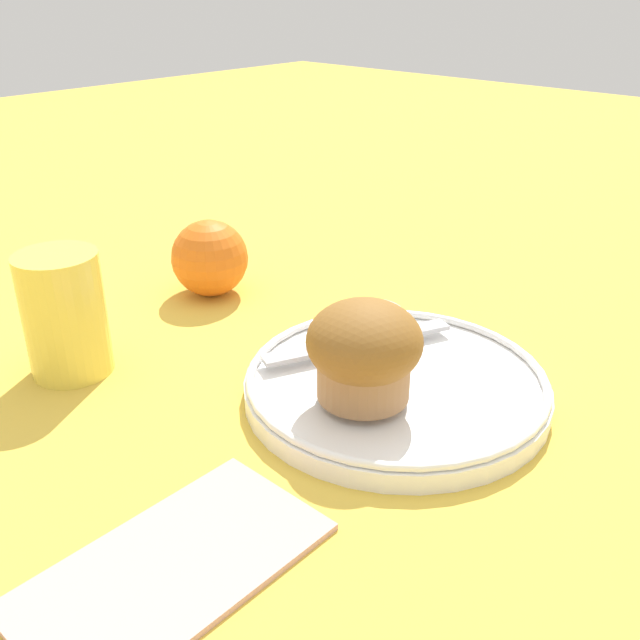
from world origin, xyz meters
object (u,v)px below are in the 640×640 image
butter_knife (359,342)px  orange_fruit (210,258)px  juice_glass (65,314)px  muffin (364,351)px

butter_knife → orange_fruit: (0.01, 0.19, 0.01)m
butter_knife → orange_fruit: 0.19m
juice_glass → orange_fruit: bearing=11.9°
muffin → butter_knife: size_ratio=0.52×
butter_knife → muffin: bearing=-113.8°
orange_fruit → juice_glass: (-0.17, -0.04, 0.01)m
orange_fruit → butter_knife: bearing=-94.1°
juice_glass → butter_knife: bearing=-46.0°
butter_knife → juice_glass: size_ratio=1.54×
muffin → butter_knife: (0.05, 0.05, -0.03)m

